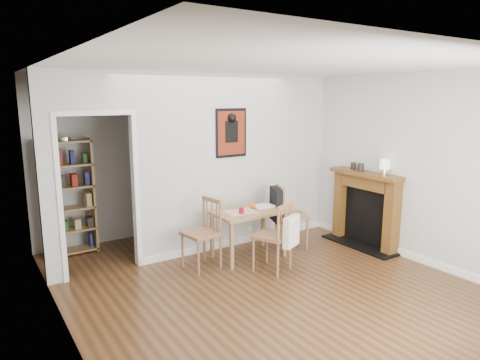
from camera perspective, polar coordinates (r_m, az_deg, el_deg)
ground at (r=5.48m, az=2.84°, el=-13.49°), size 5.20×5.20×0.00m
room_shell at (r=6.25m, az=-3.56°, el=2.03°), size 5.20×5.20×5.20m
dining_table at (r=6.10m, az=1.12°, el=-4.85°), size 1.01×0.64×0.69m
chair_left at (r=5.77m, az=-5.20°, el=-7.20°), size 0.54×0.54×0.95m
chair_right at (r=6.56m, az=6.70°, el=-4.71°), size 0.67×0.63×0.97m
chair_front at (r=5.69m, az=4.46°, el=-7.46°), size 0.62×0.64×0.93m
bookshelf at (r=6.66m, az=-21.89°, el=-2.26°), size 0.71×0.28×1.69m
fireplace at (r=6.86m, az=16.41°, el=-3.40°), size 0.45×1.25×1.16m
red_glass at (r=5.91m, az=0.18°, el=-4.09°), size 0.07×0.07×0.09m
orange_fruit at (r=6.19m, az=1.69°, el=-3.40°), size 0.09×0.09×0.09m
placemat at (r=6.01m, az=0.16°, el=-4.26°), size 0.45×0.35×0.00m
notebook at (r=6.30m, az=3.17°, el=-3.50°), size 0.32×0.24×0.02m
mantel_lamp at (r=6.53m, az=18.73°, el=1.90°), size 0.15×0.15×0.23m
ceramic_jar_a at (r=6.76m, az=15.79°, el=1.65°), size 0.10×0.10×0.12m
ceramic_jar_b at (r=6.92m, az=14.88°, el=1.84°), size 0.09×0.09×0.11m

